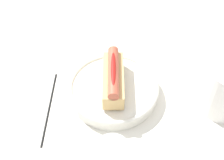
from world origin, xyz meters
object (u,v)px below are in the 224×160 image
at_px(water_glass, 112,160).
at_px(chopstick_near, 49,107).
at_px(serving_bowl, 112,90).
at_px(hotdog_front, 112,78).

relative_size(water_glass, chopstick_near, 0.41).
height_order(serving_bowl, water_glass, water_glass).
distance_m(water_glass, chopstick_near, 0.23).
height_order(hotdog_front, chopstick_near, hotdog_front).
height_order(serving_bowl, chopstick_near, serving_bowl).
bearing_deg(serving_bowl, hotdog_front, 153.43).
bearing_deg(water_glass, hotdog_front, 171.98).
relative_size(hotdog_front, chopstick_near, 0.71).
bearing_deg(serving_bowl, chopstick_near, -82.79).
bearing_deg(chopstick_near, water_glass, 46.21).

